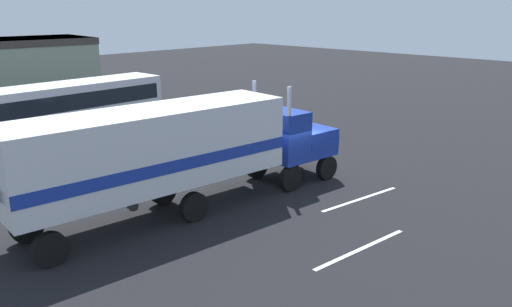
% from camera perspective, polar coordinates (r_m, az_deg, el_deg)
% --- Properties ---
extents(ground_plane, '(120.00, 120.00, 0.00)m').
position_cam_1_polar(ground_plane, '(23.32, 3.47, -3.22)').
color(ground_plane, black).
extents(lane_stripe_near, '(4.38, 0.80, 0.01)m').
position_cam_1_polar(lane_stripe_near, '(21.78, 11.40, -4.94)').
color(lane_stripe_near, silver).
rests_on(lane_stripe_near, ground_plane).
extents(lane_stripe_mid, '(4.39, 0.64, 0.01)m').
position_cam_1_polar(lane_stripe_mid, '(17.57, 11.46, -10.27)').
color(lane_stripe_mid, silver).
rests_on(lane_stripe_mid, ground_plane).
extents(semi_truck, '(14.34, 3.95, 4.50)m').
position_cam_1_polar(semi_truck, '(19.57, -8.57, 0.56)').
color(semi_truck, '#193399').
rests_on(semi_truck, ground_plane).
extents(person_bystander, '(0.34, 0.46, 1.63)m').
position_cam_1_polar(person_bystander, '(21.34, -13.27, -2.96)').
color(person_bystander, '#2D3347').
rests_on(person_bystander, ground_plane).
extents(parked_bus, '(11.06, 2.87, 3.40)m').
position_cam_1_polar(parked_bus, '(31.60, -19.73, 4.90)').
color(parked_bus, silver).
rests_on(parked_bus, ground_plane).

